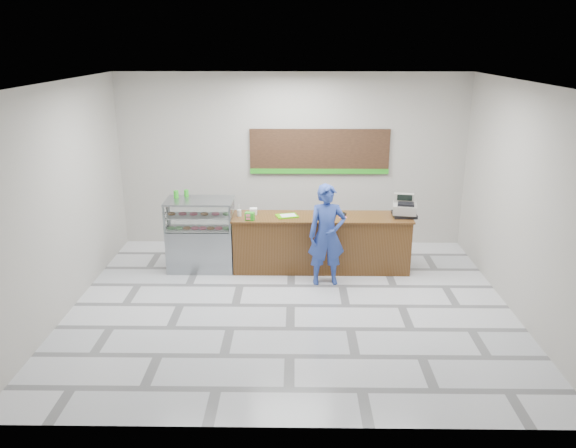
{
  "coord_description": "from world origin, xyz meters",
  "views": [
    {
      "loc": [
        0.07,
        -8.18,
        4.07
      ],
      "look_at": [
        -0.05,
        0.9,
        1.09
      ],
      "focal_mm": 35.0,
      "sensor_mm": 36.0,
      "label": 1
    }
  ],
  "objects_px": {
    "display_case": "(201,234)",
    "customer": "(327,235)",
    "cash_register": "(405,208)",
    "serving_tray": "(287,216)",
    "sales_counter": "(321,243)"
  },
  "relations": [
    {
      "from": "customer",
      "to": "sales_counter",
      "type": "bearing_deg",
      "value": 90.05
    },
    {
      "from": "cash_register",
      "to": "customer",
      "type": "bearing_deg",
      "value": -145.08
    },
    {
      "from": "customer",
      "to": "display_case",
      "type": "bearing_deg",
      "value": 158.86
    },
    {
      "from": "display_case",
      "to": "customer",
      "type": "relative_size",
      "value": 0.75
    },
    {
      "from": "sales_counter",
      "to": "cash_register",
      "type": "height_order",
      "value": "cash_register"
    },
    {
      "from": "display_case",
      "to": "customer",
      "type": "bearing_deg",
      "value": -15.44
    },
    {
      "from": "sales_counter",
      "to": "customer",
      "type": "xyz_separation_m",
      "value": [
        0.06,
        -0.63,
        0.37
      ]
    },
    {
      "from": "cash_register",
      "to": "serving_tray",
      "type": "distance_m",
      "value": 2.14
    },
    {
      "from": "sales_counter",
      "to": "display_case",
      "type": "relative_size",
      "value": 2.45
    },
    {
      "from": "sales_counter",
      "to": "display_case",
      "type": "distance_m",
      "value": 2.23
    },
    {
      "from": "sales_counter",
      "to": "display_case",
      "type": "height_order",
      "value": "display_case"
    },
    {
      "from": "serving_tray",
      "to": "customer",
      "type": "bearing_deg",
      "value": -56.96
    },
    {
      "from": "serving_tray",
      "to": "customer",
      "type": "distance_m",
      "value": 0.94
    },
    {
      "from": "cash_register",
      "to": "serving_tray",
      "type": "height_order",
      "value": "cash_register"
    },
    {
      "from": "display_case",
      "to": "serving_tray",
      "type": "xyz_separation_m",
      "value": [
        1.59,
        -0.02,
        0.36
      ]
    }
  ]
}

